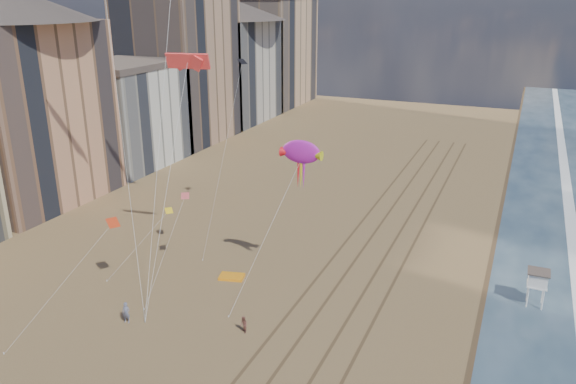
# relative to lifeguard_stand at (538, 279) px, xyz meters

# --- Properties ---
(wet_sand) EXTENTS (260.00, 260.00, 0.00)m
(wet_sand) POSITION_rel_lifeguard_stand_xyz_m (-0.14, 9.24, -2.69)
(wet_sand) COLOR #42301E
(wet_sand) RESTS_ON ground
(tracks) EXTENTS (7.68, 120.00, 0.01)m
(tracks) POSITION_rel_lifeguard_stand_xyz_m (-16.59, -0.76, -2.69)
(tracks) COLOR brown
(tracks) RESTS_ON ground
(buildings) EXTENTS (34.72, 131.35, 29.00)m
(buildings) POSITION_rel_lifeguard_stand_xyz_m (-64.88, 34.83, 10.86)
(buildings) COLOR #C6B284
(buildings) RESTS_ON ground
(lifeguard_stand) EXTENTS (1.94, 1.94, 3.50)m
(lifeguard_stand) POSITION_rel_lifeguard_stand_xyz_m (0.00, 0.00, 0.00)
(lifeguard_stand) COLOR white
(lifeguard_stand) RESTS_ON ground
(grounded_kite) EXTENTS (2.77, 2.11, 0.28)m
(grounded_kite) POSITION_rel_lifeguard_stand_xyz_m (-28.31, -6.44, -2.55)
(grounded_kite) COLOR orange
(grounded_kite) RESTS_ON ground
(show_kite) EXTENTS (4.05, 4.22, 16.28)m
(show_kite) POSITION_rel_lifeguard_stand_xyz_m (-21.18, -5.55, 11.09)
(show_kite) COLOR #B61CAD
(show_kite) RESTS_ON ground
(kite_flyer_a) EXTENTS (0.78, 0.59, 1.94)m
(kite_flyer_a) POSITION_rel_lifeguard_stand_xyz_m (-32.84, -17.27, -1.73)
(kite_flyer_a) COLOR slate
(kite_flyer_a) RESTS_ON ground
(kite_flyer_b) EXTENTS (0.94, 0.93, 1.53)m
(kite_flyer_b) POSITION_rel_lifeguard_stand_xyz_m (-22.66, -14.64, -1.93)
(kite_flyer_b) COLOR brown
(kite_flyer_b) RESTS_ON ground
(small_kites) EXTENTS (7.79, 19.73, 16.66)m
(small_kites) POSITION_rel_lifeguard_stand_xyz_m (-35.56, -5.44, 6.85)
(small_kites) COLOR black
(small_kites) RESTS_ON ground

